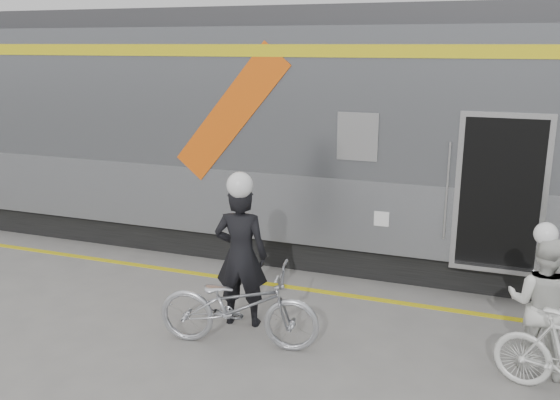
% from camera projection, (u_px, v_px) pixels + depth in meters
% --- Properties ---
extents(ground, '(90.00, 90.00, 0.00)m').
position_uv_depth(ground, '(284.00, 366.00, 6.74)').
color(ground, slate).
rests_on(ground, ground).
extents(train, '(24.00, 3.17, 4.10)m').
position_uv_depth(train, '(366.00, 135.00, 10.03)').
color(train, black).
rests_on(train, ground).
extents(safety_strip, '(24.00, 0.12, 0.01)m').
position_uv_depth(safety_strip, '(333.00, 293.00, 8.69)').
color(safety_strip, gold).
rests_on(safety_strip, ground).
extents(man, '(0.74, 0.55, 1.87)m').
position_uv_depth(man, '(241.00, 256.00, 7.54)').
color(man, black).
rests_on(man, ground).
extents(bicycle_left, '(2.04, 0.98, 1.03)m').
position_uv_depth(bicycle_left, '(238.00, 306.00, 7.08)').
color(bicycle_left, '#ACAEB4').
rests_on(bicycle_left, ground).
extents(woman, '(0.89, 0.78, 1.57)m').
position_uv_depth(woman, '(542.00, 304.00, 6.49)').
color(woman, silver).
rests_on(woman, ground).
extents(helmet_man, '(0.32, 0.32, 0.32)m').
position_uv_depth(helmet_man, '(239.00, 171.00, 7.26)').
color(helmet_man, white).
rests_on(helmet_man, man).
extents(helmet_woman, '(0.25, 0.25, 0.25)m').
position_uv_depth(helmet_woman, '(552.00, 225.00, 6.26)').
color(helmet_woman, white).
rests_on(helmet_woman, woman).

